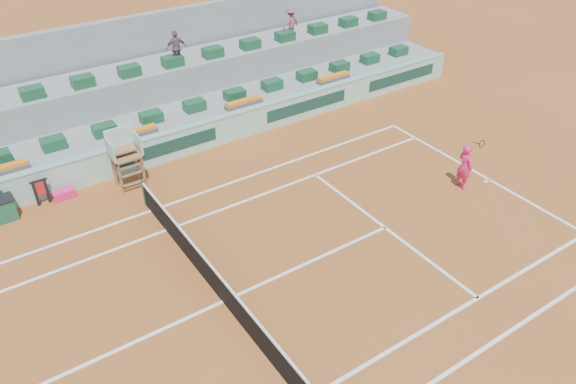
# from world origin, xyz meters

# --- Properties ---
(ground) EXTENTS (90.00, 90.00, 0.00)m
(ground) POSITION_xyz_m (0.00, 0.00, 0.00)
(ground) COLOR #974A1D
(ground) RESTS_ON ground
(seating_tier_lower) EXTENTS (36.00, 4.00, 1.20)m
(seating_tier_lower) POSITION_xyz_m (0.00, 10.70, 0.60)
(seating_tier_lower) COLOR gray
(seating_tier_lower) RESTS_ON ground
(seating_tier_upper) EXTENTS (36.00, 2.40, 2.60)m
(seating_tier_upper) POSITION_xyz_m (0.00, 12.30, 1.30)
(seating_tier_upper) COLOR gray
(seating_tier_upper) RESTS_ON ground
(stadium_back_wall) EXTENTS (36.00, 0.40, 4.40)m
(stadium_back_wall) POSITION_xyz_m (0.00, 13.90, 2.20)
(stadium_back_wall) COLOR gray
(stadium_back_wall) RESTS_ON ground
(player_bag) EXTENTS (0.80, 0.36, 0.36)m
(player_bag) POSITION_xyz_m (-2.36, 8.01, 0.18)
(player_bag) COLOR #FB206E
(player_bag) RESTS_ON ground
(spectator_mid) EXTENTS (0.95, 0.51, 1.55)m
(spectator_mid) POSITION_xyz_m (4.26, 11.71, 3.37)
(spectator_mid) COLOR #78505F
(spectator_mid) RESTS_ON seating_tier_upper
(spectator_right) EXTENTS (1.05, 0.73, 1.49)m
(spectator_right) POSITION_xyz_m (10.49, 11.93, 3.34)
(spectator_right) COLOR #904856
(spectator_right) RESTS_ON seating_tier_upper
(court_lines) EXTENTS (23.89, 11.09, 0.01)m
(court_lines) POSITION_xyz_m (0.00, 0.00, 0.01)
(court_lines) COLOR white
(court_lines) RESTS_ON ground
(tennis_net) EXTENTS (0.10, 11.97, 1.10)m
(tennis_net) POSITION_xyz_m (0.00, 0.00, 0.53)
(tennis_net) COLOR black
(tennis_net) RESTS_ON ground
(advertising_hoarding) EXTENTS (36.00, 0.34, 1.26)m
(advertising_hoarding) POSITION_xyz_m (0.02, 8.50, 0.63)
(advertising_hoarding) COLOR #A6D1B9
(advertising_hoarding) RESTS_ON ground
(umpire_chair) EXTENTS (1.10, 0.90, 2.40)m
(umpire_chair) POSITION_xyz_m (0.00, 7.50, 1.54)
(umpire_chair) COLOR brown
(umpire_chair) RESTS_ON ground
(seat_row_lower) EXTENTS (32.90, 0.60, 0.44)m
(seat_row_lower) POSITION_xyz_m (0.00, 9.80, 1.42)
(seat_row_lower) COLOR #194B2B
(seat_row_lower) RESTS_ON seating_tier_lower
(seat_row_upper) EXTENTS (32.90, 0.60, 0.44)m
(seat_row_upper) POSITION_xyz_m (0.00, 11.70, 2.82)
(seat_row_upper) COLOR #194B2B
(seat_row_upper) RESTS_ON seating_tier_upper
(flower_planters) EXTENTS (26.80, 0.36, 0.28)m
(flower_planters) POSITION_xyz_m (-1.50, 9.00, 1.33)
(flower_planters) COLOR #525252
(flower_planters) RESTS_ON seating_tier_lower
(drink_cooler_a) EXTENTS (0.82, 0.71, 0.84)m
(drink_cooler_a) POSITION_xyz_m (-4.45, 7.92, 0.42)
(drink_cooler_a) COLOR #1A5037
(drink_cooler_a) RESTS_ON ground
(towel_rack) EXTENTS (0.61, 0.10, 1.03)m
(towel_rack) POSITION_xyz_m (-3.09, 8.10, 0.60)
(towel_rack) COLOR black
(towel_rack) RESTS_ON ground
(tennis_player) EXTENTS (0.50, 0.91, 2.28)m
(tennis_player) POSITION_xyz_m (10.58, 0.32, 0.92)
(tennis_player) COLOR #FB206E
(tennis_player) RESTS_ON ground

